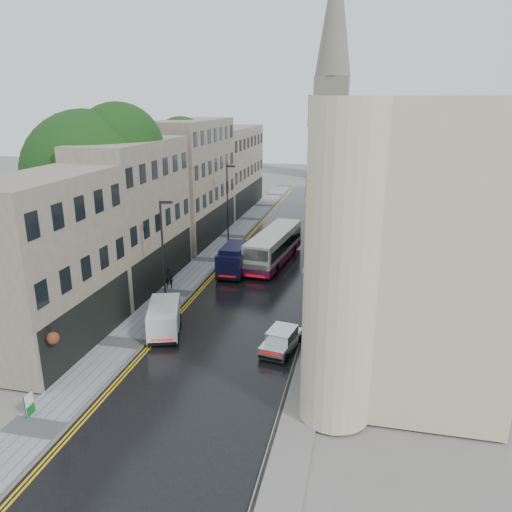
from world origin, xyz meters
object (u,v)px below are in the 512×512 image
at_px(silver_hatchback, 262,346).
at_px(pedestrian, 169,278).
at_px(lamp_post_near, 163,258).
at_px(lamp_post_far, 228,205).
at_px(estate_sign, 29,404).
at_px(white_van, 148,330).
at_px(tree_far, 163,181).
at_px(cream_bus, 252,255).
at_px(white_lorry, 313,220).
at_px(navy_van, 218,264).
at_px(tree_near, 91,197).

height_order(silver_hatchback, pedestrian, pedestrian).
height_order(lamp_post_near, lamp_post_far, lamp_post_far).
xyz_separation_m(silver_hatchback, estate_sign, (-9.28, -7.79, -0.03)).
bearing_deg(lamp_post_far, silver_hatchback, -70.10).
bearing_deg(white_van, tree_far, 91.66).
relative_size(tree_far, cream_bus, 1.20).
height_order(white_lorry, navy_van, white_lorry).
relative_size(tree_near, white_lorry, 1.61).
bearing_deg(tree_near, tree_far, 88.68).
relative_size(silver_hatchback, white_van, 0.83).
height_order(silver_hatchback, navy_van, navy_van).
bearing_deg(lamp_post_far, pedestrian, -95.17).
xyz_separation_m(pedestrian, lamp_post_near, (1.45, -4.17, 2.98)).
height_order(tree_far, silver_hatchback, tree_far).
bearing_deg(white_lorry, silver_hatchback, -102.27).
bearing_deg(tree_near, lamp_post_far, 61.66).
relative_size(tree_far, lamp_post_near, 1.64).
bearing_deg(navy_van, white_van, -94.09).
bearing_deg(navy_van, silver_hatchback, -63.01).
distance_m(pedestrian, lamp_post_far, 13.39).
bearing_deg(white_lorry, tree_near, -146.04).
height_order(tree_far, estate_sign, tree_far).
distance_m(cream_bus, lamp_post_far, 8.85).
bearing_deg(cream_bus, estate_sign, -97.28).
relative_size(tree_far, lamp_post_far, 1.60).
bearing_deg(pedestrian, cream_bus, -147.03).
bearing_deg(tree_near, silver_hatchback, -30.22).
xyz_separation_m(cream_bus, lamp_post_far, (-4.16, 7.37, 2.58)).
bearing_deg(cream_bus, tree_far, 152.11).
xyz_separation_m(tree_far, white_van, (7.90, -21.76, -5.26)).
relative_size(cream_bus, silver_hatchback, 2.98).
relative_size(lamp_post_near, estate_sign, 7.33).
bearing_deg(cream_bus, silver_hatchback, -68.52).
xyz_separation_m(white_lorry, pedestrian, (-9.29, -15.74, -1.33)).
relative_size(white_lorry, lamp_post_far, 1.11).
relative_size(white_van, estate_sign, 4.04).
bearing_deg(tree_far, lamp_post_far, 0.03).
distance_m(cream_bus, white_van, 14.71).
xyz_separation_m(white_van, lamp_post_near, (-0.80, 4.61, 2.96)).
xyz_separation_m(cream_bus, white_lorry, (4.06, 10.12, 0.85)).
relative_size(tree_far, silver_hatchback, 3.57).
height_order(navy_van, lamp_post_far, lamp_post_far).
height_order(silver_hatchback, lamp_post_near, lamp_post_near).
distance_m(tree_near, white_lorry, 22.40).
bearing_deg(tree_far, lamp_post_near, -67.51).
relative_size(cream_bus, lamp_post_near, 1.36).
bearing_deg(lamp_post_near, cream_bus, 55.15).
bearing_deg(white_van, cream_bus, 60.03).
distance_m(white_van, pedestrian, 9.06).
height_order(white_van, lamp_post_near, lamp_post_near).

